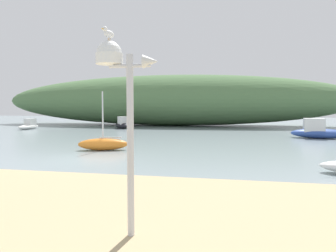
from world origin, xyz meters
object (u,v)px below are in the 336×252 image
at_px(seagull_on_radar, 108,33).
at_px(motorboat_far_left, 29,125).
at_px(motorboat_east_reach, 122,124).
at_px(motorboat_mid_channel, 318,131).
at_px(sailboat_inner_mooring, 103,144).
at_px(mast_structure, 118,79).

height_order(seagull_on_radar, motorboat_far_left, seagull_on_radar).
bearing_deg(seagull_on_radar, motorboat_east_reach, 109.44).
relative_size(seagull_on_radar, motorboat_mid_channel, 0.07).
bearing_deg(sailboat_inner_mooring, mast_structure, -65.32).
height_order(seagull_on_radar, motorboat_mid_channel, seagull_on_radar).
xyz_separation_m(seagull_on_radar, motorboat_far_left, (-19.31, 24.28, -3.31)).
bearing_deg(seagull_on_radar, sailboat_inner_mooring, 113.96).
xyz_separation_m(seagull_on_radar, sailboat_inner_mooring, (-4.82, 10.85, -3.36)).
xyz_separation_m(mast_structure, motorboat_far_left, (-19.47, 24.26, -2.53)).
distance_m(motorboat_far_left, sailboat_inner_mooring, 19.76).
bearing_deg(sailboat_inner_mooring, motorboat_mid_channel, 33.53).
bearing_deg(motorboat_far_left, motorboat_east_reach, 16.08).
relative_size(mast_structure, motorboat_far_left, 1.09).
bearing_deg(motorboat_far_left, motorboat_mid_channel, -8.48).
xyz_separation_m(motorboat_east_reach, motorboat_mid_channel, (18.62, -7.04, 0.06)).
relative_size(motorboat_east_reach, sailboat_inner_mooring, 0.86).
height_order(motorboat_far_left, motorboat_mid_channel, motorboat_mid_channel).
height_order(mast_structure, motorboat_far_left, mast_structure).
xyz_separation_m(motorboat_east_reach, sailboat_inner_mooring, (4.74, -16.24, -0.14)).
relative_size(motorboat_east_reach, motorboat_far_left, 0.92).
distance_m(motorboat_east_reach, sailboat_inner_mooring, 16.92).
height_order(seagull_on_radar, motorboat_east_reach, seagull_on_radar).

